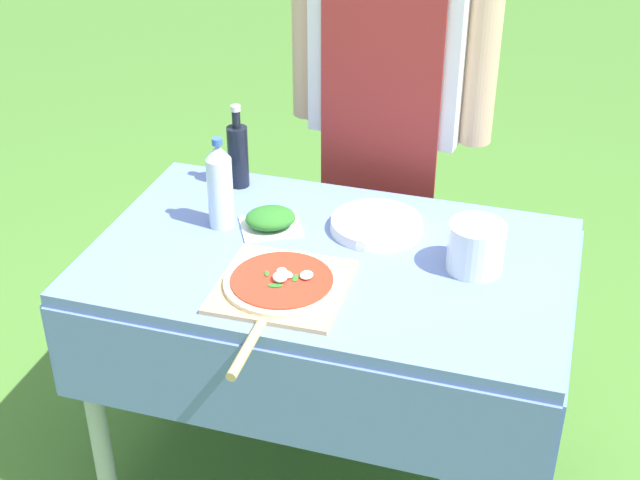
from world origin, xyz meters
name	(u,v)px	position (x,y,z in m)	size (l,w,h in m)	color
ground_plane	(329,466)	(0.00, 0.00, 0.00)	(12.00, 12.00, 0.00)	#477A2D
prep_table	(330,289)	(0.00, 0.00, 0.66)	(1.28, 0.79, 0.77)	#607AB7
person_cook	(390,82)	(0.01, 0.62, 1.02)	(0.65, 0.25, 1.73)	#333D56
pizza_on_peel	(281,286)	(-0.07, -0.20, 0.78)	(0.32, 0.52, 0.05)	tan
oil_bottle	(238,154)	(-0.37, 0.30, 0.87)	(0.06, 0.06, 0.26)	black
water_bottle	(220,185)	(-0.33, 0.06, 0.89)	(0.07, 0.07, 0.26)	silver
herb_container	(271,219)	(-0.20, 0.09, 0.79)	(0.21, 0.20, 0.06)	silver
mixing_tub	(476,247)	(0.37, 0.04, 0.83)	(0.15, 0.15, 0.13)	silver
plate_stack	(376,225)	(0.09, 0.16, 0.78)	(0.26, 0.26, 0.03)	white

